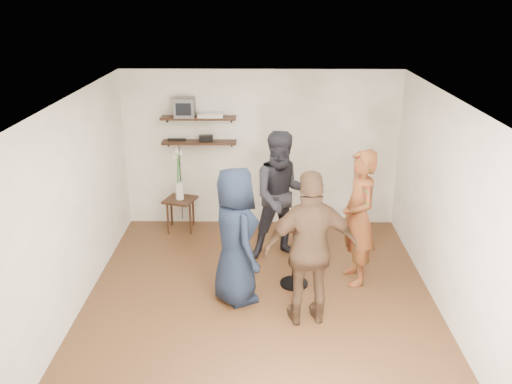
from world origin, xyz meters
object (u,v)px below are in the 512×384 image
(dvd_deck, at_px, (211,115))
(person_navy, at_px, (235,236))
(crt_monitor, at_px, (185,107))
(side_table, at_px, (180,204))
(person_plaid, at_px, (359,218))
(person_brown, at_px, (311,249))
(drinks_table, at_px, (295,246))
(radio, at_px, (206,138))
(person_dark, at_px, (283,196))

(dvd_deck, distance_m, person_navy, 2.60)
(crt_monitor, relative_size, side_table, 0.56)
(person_plaid, xyz_separation_m, person_brown, (-0.71, -0.98, 0.02))
(drinks_table, bearing_deg, person_brown, -81.39)
(radio, distance_m, person_brown, 3.24)
(drinks_table, relative_size, person_plaid, 0.49)
(side_table, relative_size, person_plaid, 0.31)
(person_brown, bearing_deg, person_plaid, -134.62)
(crt_monitor, bearing_deg, radio, 0.00)
(crt_monitor, distance_m, drinks_table, 2.97)
(dvd_deck, height_order, person_plaid, dvd_deck)
(drinks_table, distance_m, person_brown, 0.93)
(crt_monitor, height_order, person_brown, crt_monitor)
(drinks_table, bearing_deg, person_navy, -154.61)
(drinks_table, height_order, person_plaid, person_plaid)
(crt_monitor, distance_m, person_dark, 2.18)
(side_table, bearing_deg, crt_monitor, 61.01)
(drinks_table, xyz_separation_m, person_brown, (0.13, -0.84, 0.37))
(dvd_deck, bearing_deg, person_brown, -63.84)
(dvd_deck, distance_m, person_dark, 1.86)
(radio, relative_size, person_brown, 0.12)
(radio, relative_size, person_navy, 0.12)
(dvd_deck, distance_m, side_table, 1.55)
(radio, bearing_deg, person_brown, -62.43)
(crt_monitor, height_order, dvd_deck, crt_monitor)
(dvd_deck, distance_m, drinks_table, 2.70)
(drinks_table, relative_size, person_brown, 0.48)
(side_table, xyz_separation_m, person_dark, (1.65, -0.93, 0.50))
(side_table, distance_m, person_brown, 3.28)
(person_plaid, bearing_deg, drinks_table, -90.00)
(radio, bearing_deg, person_plaid, -40.13)
(side_table, distance_m, person_plaid, 3.13)
(drinks_table, bearing_deg, crt_monitor, 130.11)
(radio, height_order, drinks_table, radio)
(dvd_deck, height_order, drinks_table, dvd_deck)
(dvd_deck, xyz_separation_m, person_navy, (0.49, -2.35, -1.01))
(side_table, distance_m, person_navy, 2.41)
(person_plaid, bearing_deg, side_table, -131.25)
(person_plaid, bearing_deg, radio, -139.49)
(crt_monitor, height_order, person_dark, crt_monitor)
(crt_monitor, xyz_separation_m, person_navy, (0.90, -2.35, -1.13))
(radio, xyz_separation_m, person_plaid, (2.19, -1.85, -0.59))
(crt_monitor, distance_m, person_plaid, 3.30)
(crt_monitor, distance_m, dvd_deck, 0.43)
(person_dark, xyz_separation_m, person_navy, (-0.63, -1.21, -0.07))
(crt_monitor, bearing_deg, person_brown, -57.53)
(dvd_deck, xyz_separation_m, person_brown, (1.39, -2.83, -0.95))
(crt_monitor, relative_size, drinks_table, 0.35)
(person_navy, distance_m, person_brown, 1.02)
(person_plaid, bearing_deg, person_brown, -45.38)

